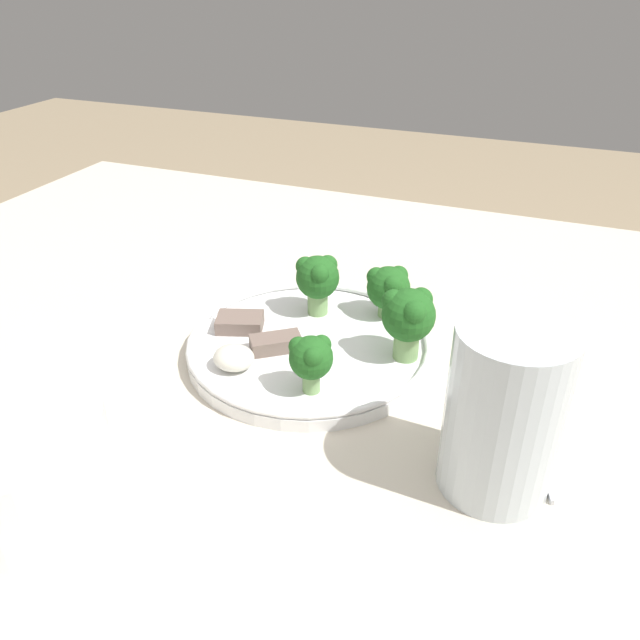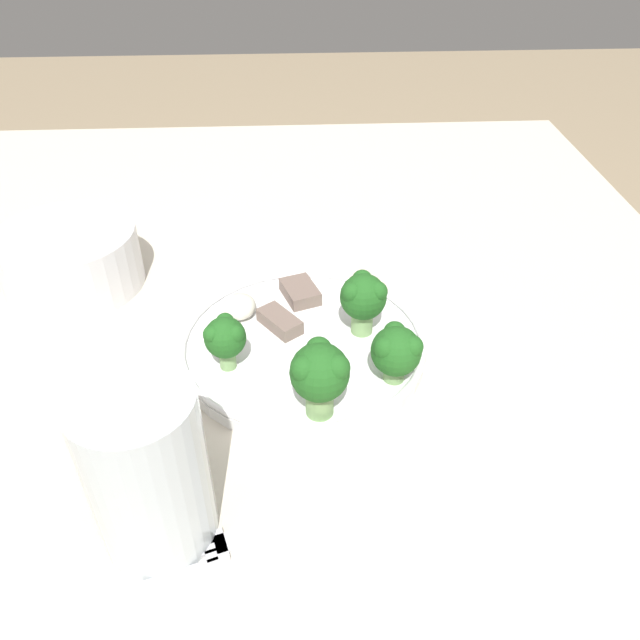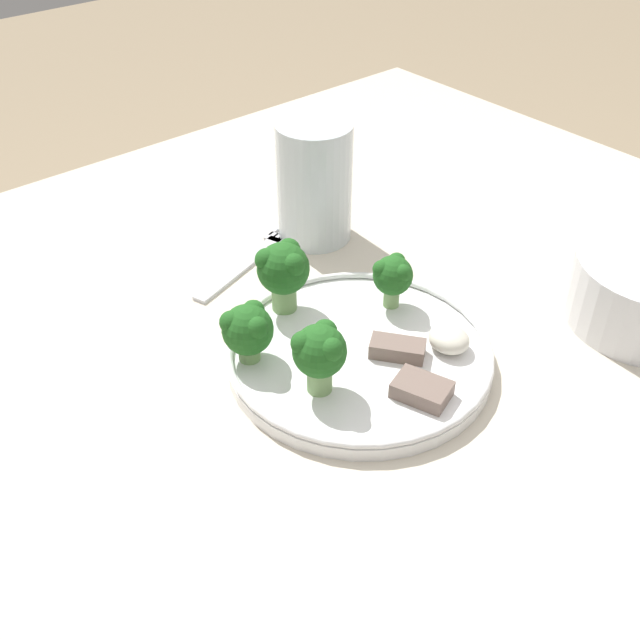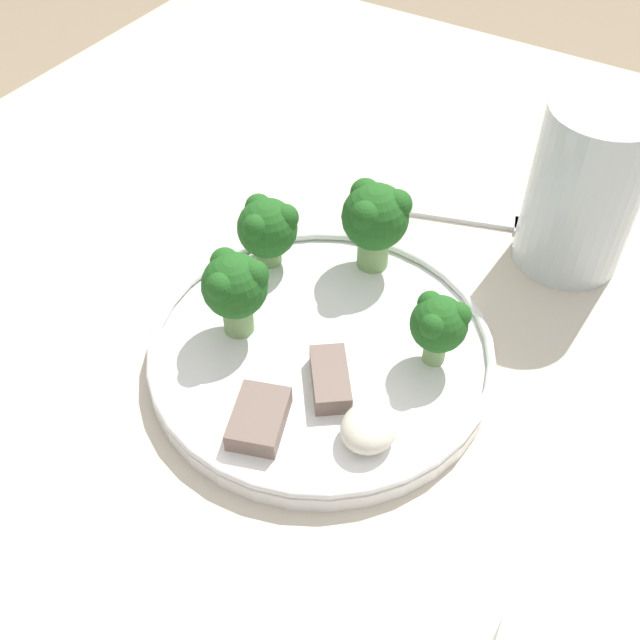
% 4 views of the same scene
% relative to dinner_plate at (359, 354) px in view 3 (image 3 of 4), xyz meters
% --- Properties ---
extents(table, '(1.11, 1.00, 0.77)m').
position_rel_dinner_plate_xyz_m(table, '(0.05, 0.05, -0.12)').
color(table, beige).
rests_on(table, ground_plane).
extents(dinner_plate, '(0.23, 0.23, 0.02)m').
position_rel_dinner_plate_xyz_m(dinner_plate, '(0.00, 0.00, 0.00)').
color(dinner_plate, white).
rests_on(dinner_plate, table).
extents(fork, '(0.07, 0.18, 0.00)m').
position_rel_dinner_plate_xyz_m(fork, '(-0.19, 0.03, -0.01)').
color(fork, silver).
rests_on(fork, table).
extents(drinking_glass, '(0.08, 0.08, 0.13)m').
position_rel_dinner_plate_xyz_m(drinking_glass, '(-0.19, 0.11, 0.05)').
color(drinking_glass, silver).
rests_on(drinking_glass, table).
extents(broccoli_floret_near_rim_left, '(0.05, 0.04, 0.05)m').
position_rel_dinner_plate_xyz_m(broccoli_floret_near_rim_left, '(-0.05, -0.08, 0.04)').
color(broccoli_floret_near_rim_left, '#7FA866').
rests_on(broccoli_floret_near_rim_left, dinner_plate).
extents(broccoli_floret_center_left, '(0.05, 0.05, 0.07)m').
position_rel_dinner_plate_xyz_m(broccoli_floret_center_left, '(-0.09, -0.01, 0.05)').
color(broccoli_floret_center_left, '#7FA866').
rests_on(broccoli_floret_center_left, dinner_plate).
extents(broccoli_floret_back_left, '(0.05, 0.04, 0.06)m').
position_rel_dinner_plate_xyz_m(broccoli_floret_back_left, '(0.01, -0.06, 0.04)').
color(broccoli_floret_back_left, '#7FA866').
rests_on(broccoli_floret_back_left, dinner_plate).
extents(broccoli_floret_front_left, '(0.04, 0.04, 0.05)m').
position_rel_dinner_plate_xyz_m(broccoli_floret_front_left, '(-0.03, 0.07, 0.04)').
color(broccoli_floret_front_left, '#7FA866').
rests_on(broccoli_floret_front_left, dinner_plate).
extents(meat_slice_front_slice, '(0.05, 0.04, 0.01)m').
position_rel_dinner_plate_xyz_m(meat_slice_front_slice, '(0.07, 0.00, 0.01)').
color(meat_slice_front_slice, '#756056').
rests_on(meat_slice_front_slice, dinner_plate).
extents(meat_slice_middle_slice, '(0.05, 0.05, 0.01)m').
position_rel_dinner_plate_xyz_m(meat_slice_middle_slice, '(0.02, 0.02, 0.01)').
color(meat_slice_middle_slice, '#756056').
rests_on(meat_slice_middle_slice, dinner_plate).
extents(sauce_dollop, '(0.04, 0.03, 0.02)m').
position_rel_dinner_plate_xyz_m(sauce_dollop, '(0.05, 0.06, 0.01)').
color(sauce_dollop, silver).
rests_on(sauce_dollop, dinner_plate).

